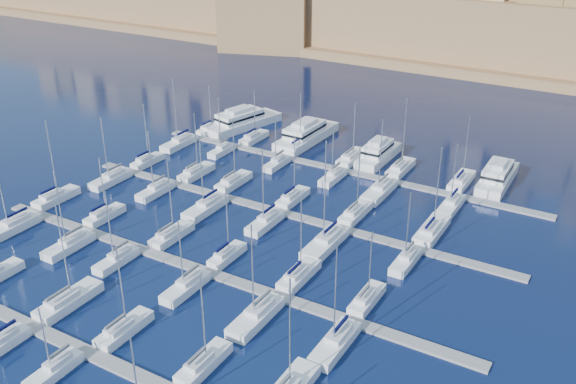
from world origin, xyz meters
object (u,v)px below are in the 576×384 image
Objects in this scene: sailboat_2 at (68,301)px; motor_yacht_d at (497,176)px; motor_yacht_a at (242,121)px; sailboat_4 at (203,363)px; motor_yacht_b at (306,134)px; motor_yacht_c at (378,153)px.

sailboat_2 reaches higher than motor_yacht_d.
sailboat_2 is at bearing -74.60° from motor_yacht_a.
motor_yacht_d is at bearing 76.44° from sailboat_4.
sailboat_2 is 71.06m from motor_yacht_b.
sailboat_4 reaches higher than motor_yacht_d.
sailboat_2 is at bearing -103.31° from motor_yacht_c.
motor_yacht_d is at bearing -1.71° from motor_yacht_a.
motor_yacht_c is at bearing 76.69° from sailboat_2.
motor_yacht_a is (-43.22, 71.99, 1.00)m from sailboat_4.
sailboat_2 is at bearing 177.99° from sailboat_4.
motor_yacht_d is (40.55, 69.37, 0.96)m from sailboat_2.
sailboat_4 reaches higher than motor_yacht_a.
motor_yacht_c is at bearing -7.21° from motor_yacht_b.
motor_yacht_b and motor_yacht_d have the same top height.
motor_yacht_b is at bearing -0.48° from motor_yacht_a.
sailboat_2 reaches higher than motor_yacht_c.
motor_yacht_b is at bearing 109.75° from sailboat_4.
motor_yacht_c is (-7.36, 69.52, 1.00)m from sailboat_4.
motor_yacht_c is (16.26, 68.69, 0.96)m from sailboat_2.
motor_yacht_d is (24.29, 0.68, 0.00)m from motor_yacht_c.
sailboat_4 is 72.22m from motor_yacht_d.
sailboat_2 is 80.36m from motor_yacht_d.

